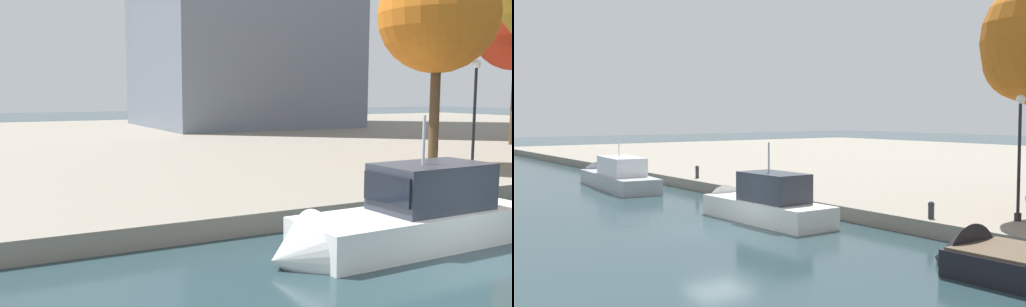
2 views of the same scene
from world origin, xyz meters
TOP-DOWN VIEW (x-y plane):
  - dock_promenade at (0.00, 33.17)m, footprint 120.00×55.00m
  - motor_yacht_1 at (-1.15, 2.83)m, footprint 7.96×2.42m
  - mooring_bollard_2 at (5.56, 6.29)m, footprint 0.26×0.26m
  - lamp_post at (7.86, 8.50)m, footprint 0.35×0.35m
  - tree_0 at (7.57, 10.53)m, footprint 5.35×5.35m

SIDE VIEW (x-z plane):
  - dock_promenade at x=0.00m, z-range 0.00..0.63m
  - motor_yacht_1 at x=-1.15m, z-range -1.58..2.68m
  - mooring_bollard_2 at x=5.56m, z-range 0.65..1.33m
  - lamp_post at x=7.86m, z-range 0.91..5.69m
  - tree_0 at x=7.57m, z-range 2.75..12.38m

